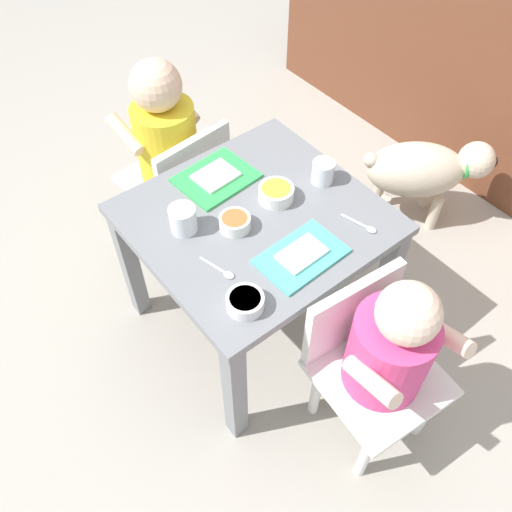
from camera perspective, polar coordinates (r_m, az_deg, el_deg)
ground_plane at (r=1.72m, az=0.00°, el=-6.34°), size 7.00×7.00×0.00m
dining_table at (r=1.42m, az=0.00°, el=2.12°), size 0.57×0.59×0.46m
seated_child_left at (r=1.68m, az=-9.32°, el=11.88°), size 0.31×0.31×0.67m
seated_child_right at (r=1.25m, az=13.63°, el=-9.49°), size 0.31×0.31×0.61m
dog at (r=1.93m, az=17.31°, el=8.69°), size 0.36×0.39×0.33m
food_tray_left at (r=1.45m, az=-4.36°, el=8.26°), size 0.18×0.21×0.02m
food_tray_right at (r=1.27m, az=4.76°, el=0.01°), size 0.14×0.21×0.02m
water_cup_left at (r=1.32m, az=-7.71°, el=3.73°), size 0.07×0.07×0.07m
water_cup_right at (r=1.44m, az=7.09°, el=8.74°), size 0.06×0.06×0.06m
veggie_bowl_near at (r=1.17m, az=-1.16°, el=-4.85°), size 0.08×0.08×0.03m
cereal_bowl_left_side at (r=1.39m, az=2.15°, el=6.69°), size 0.09×0.09×0.04m
veggie_bowl_far at (r=1.32m, az=-2.31°, el=3.65°), size 0.08×0.08×0.03m
spoon_by_left_tray at (r=1.24m, az=-3.79°, el=-1.48°), size 0.10×0.04×0.01m
spoon_by_right_tray at (r=1.36m, az=11.21°, el=3.23°), size 0.10×0.04×0.01m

